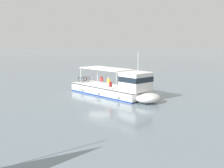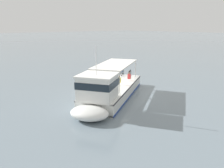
# 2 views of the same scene
# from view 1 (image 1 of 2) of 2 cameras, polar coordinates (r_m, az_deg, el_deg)

# --- Properties ---
(ground_plane) EXTENTS (400.00, 400.00, 0.00)m
(ground_plane) POSITION_cam_1_polar(r_m,az_deg,el_deg) (34.82, -2.54, -2.11)
(ground_plane) COLOR slate
(ferry_main) EXTENTS (9.24, 12.47, 5.32)m
(ferry_main) POSITION_cam_1_polar(r_m,az_deg,el_deg) (33.21, 1.19, -0.85)
(ferry_main) COLOR white
(ferry_main) RESTS_ON ground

